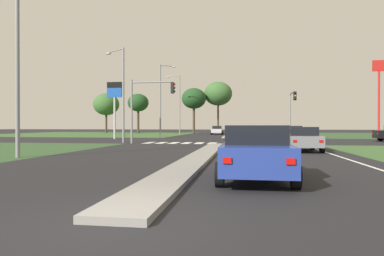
% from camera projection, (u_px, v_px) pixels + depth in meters
% --- Properties ---
extents(ground_plane, '(200.00, 200.00, 0.00)m').
position_uv_depth(ground_plane, '(223.00, 141.00, 34.89)').
color(ground_plane, black).
extents(grass_verge_far_left, '(35.00, 35.00, 0.01)m').
position_uv_depth(grass_verge_far_left, '(94.00, 134.00, 62.93)').
color(grass_verge_far_left, '#385B2D').
rests_on(grass_verge_far_left, ground).
extents(median_island_near, '(1.20, 22.00, 0.14)m').
position_uv_depth(median_island_near, '(200.00, 157.00, 16.10)').
color(median_island_near, gray).
rests_on(median_island_near, ground).
extents(median_island_far, '(1.20, 36.00, 0.14)m').
position_uv_depth(median_island_far, '(231.00, 134.00, 59.61)').
color(median_island_far, gray).
rests_on(median_island_far, ground).
extents(lane_dash_near, '(0.14, 2.00, 0.01)m').
position_uv_depth(lane_dash_near, '(290.00, 176.00, 10.42)').
color(lane_dash_near, silver).
rests_on(lane_dash_near, ground).
extents(lane_dash_second, '(0.14, 2.00, 0.01)m').
position_uv_depth(lane_dash_second, '(273.00, 158.00, 16.35)').
color(lane_dash_second, silver).
rests_on(lane_dash_second, ground).
extents(lane_dash_third, '(0.14, 2.00, 0.01)m').
position_uv_depth(lane_dash_third, '(265.00, 149.00, 22.29)').
color(lane_dash_third, silver).
rests_on(lane_dash_third, ground).
extents(lane_dash_fourth, '(0.14, 2.00, 0.01)m').
position_uv_depth(lane_dash_fourth, '(261.00, 144.00, 28.22)').
color(lane_dash_fourth, silver).
rests_on(lane_dash_fourth, ground).
extents(lane_dash_fifth, '(0.14, 2.00, 0.01)m').
position_uv_depth(lane_dash_fifth, '(257.00, 141.00, 34.15)').
color(lane_dash_fifth, silver).
rests_on(lane_dash_fifth, ground).
extents(edge_line_right, '(0.14, 24.00, 0.01)m').
position_uv_depth(edge_line_right, '(345.00, 158.00, 16.07)').
color(edge_line_right, silver).
rests_on(edge_line_right, ground).
extents(stop_bar_near, '(6.40, 0.50, 0.01)m').
position_uv_depth(stop_bar_near, '(265.00, 145.00, 27.40)').
color(stop_bar_near, silver).
rests_on(stop_bar_near, ground).
extents(crosswalk_bar_near, '(0.70, 2.80, 0.01)m').
position_uv_depth(crosswalk_bar_near, '(149.00, 143.00, 30.71)').
color(crosswalk_bar_near, silver).
rests_on(crosswalk_bar_near, ground).
extents(crosswalk_bar_second, '(0.70, 2.80, 0.01)m').
position_uv_depth(crosswalk_bar_second, '(162.00, 143.00, 30.54)').
color(crosswalk_bar_second, silver).
rests_on(crosswalk_bar_second, ground).
extents(crosswalk_bar_third, '(0.70, 2.80, 0.01)m').
position_uv_depth(crosswalk_bar_third, '(174.00, 143.00, 30.36)').
color(crosswalk_bar_third, silver).
rests_on(crosswalk_bar_third, ground).
extents(crosswalk_bar_fourth, '(0.70, 2.80, 0.01)m').
position_uv_depth(crosswalk_bar_fourth, '(187.00, 143.00, 30.19)').
color(crosswalk_bar_fourth, silver).
rests_on(crosswalk_bar_fourth, ground).
extents(crosswalk_bar_fifth, '(0.70, 2.80, 0.01)m').
position_uv_depth(crosswalk_bar_fifth, '(199.00, 143.00, 30.02)').
color(crosswalk_bar_fifth, silver).
rests_on(crosswalk_bar_fifth, ground).
extents(crosswalk_bar_sixth, '(0.70, 2.80, 0.01)m').
position_uv_depth(crosswalk_bar_sixth, '(212.00, 143.00, 29.85)').
color(crosswalk_bar_sixth, silver).
rests_on(crosswalk_bar_sixth, ground).
extents(car_silver_near, '(1.99, 4.38, 1.52)m').
position_uv_depth(car_silver_near, '(217.00, 130.00, 59.07)').
color(car_silver_near, '#B7B7BC').
rests_on(car_silver_near, ground).
extents(car_blue_second, '(2.09, 4.32, 1.57)m').
position_uv_depth(car_blue_second, '(255.00, 152.00, 9.76)').
color(car_blue_second, navy).
rests_on(car_blue_second, ground).
extents(car_grey_third, '(2.06, 4.29, 1.49)m').
position_uv_depth(car_grey_third, '(301.00, 139.00, 20.69)').
color(car_grey_third, slate).
rests_on(car_grey_third, ground).
extents(car_navy_fifth, '(4.23, 1.96, 1.54)m').
position_uv_depth(car_navy_fifth, '(292.00, 133.00, 33.68)').
color(car_navy_fifth, '#161E47').
rests_on(car_navy_fifth, ground).
extents(traffic_signal_near_left, '(4.00, 0.32, 5.58)m').
position_uv_depth(traffic_signal_near_left, '(147.00, 100.00, 29.26)').
color(traffic_signal_near_left, gray).
rests_on(traffic_signal_near_left, ground).
extents(traffic_signal_far_right, '(0.32, 4.16, 5.55)m').
position_uv_depth(traffic_signal_far_right, '(292.00, 106.00, 38.78)').
color(traffic_signal_far_right, gray).
rests_on(traffic_signal_far_right, ground).
extents(street_lamp_near, '(2.51, 0.70, 8.40)m').
position_uv_depth(street_lamp_near, '(12.00, 60.00, 16.38)').
color(street_lamp_near, gray).
rests_on(street_lamp_near, ground).
extents(street_lamp_second, '(2.36, 1.58, 8.72)m').
position_uv_depth(street_lamp_second, '(122.00, 89.00, 31.07)').
color(street_lamp_second, gray).
rests_on(street_lamp_second, ground).
extents(street_lamp_third, '(2.02, 0.98, 9.64)m').
position_uv_depth(street_lamp_third, '(162.00, 97.00, 44.73)').
color(street_lamp_third, gray).
rests_on(street_lamp_third, ground).
extents(street_lamp_fourth, '(2.49, 0.62, 10.28)m').
position_uv_depth(street_lamp_fourth, '(179.00, 102.00, 58.38)').
color(street_lamp_fourth, gray).
rests_on(street_lamp_fourth, ground).
extents(fastfood_pole_sign, '(1.80, 0.40, 11.24)m').
position_uv_depth(fastfood_pole_sign, '(379.00, 81.00, 49.89)').
color(fastfood_pole_sign, red).
rests_on(fastfood_pole_sign, ground).
extents(fuel_price_totem, '(1.80, 0.24, 6.72)m').
position_uv_depth(fuel_price_totem, '(115.00, 97.00, 39.88)').
color(fuel_price_totem, silver).
rests_on(fuel_price_totem, ground).
extents(treeline_near, '(5.46, 5.46, 8.41)m').
position_uv_depth(treeline_near, '(106.00, 104.00, 71.58)').
color(treeline_near, '#423323').
rests_on(treeline_near, ground).
extents(treeline_second, '(4.25, 4.25, 8.08)m').
position_uv_depth(treeline_second, '(138.00, 103.00, 68.92)').
color(treeline_second, '#423323').
rests_on(treeline_second, ground).
extents(treeline_third, '(4.67, 4.67, 8.77)m').
position_uv_depth(treeline_third, '(194.00, 99.00, 64.73)').
color(treeline_third, '#423323').
rests_on(treeline_third, ground).
extents(treeline_fourth, '(5.53, 5.53, 10.24)m').
position_uv_depth(treeline_fourth, '(218.00, 94.00, 66.66)').
color(treeline_fourth, '#423323').
rests_on(treeline_fourth, ground).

